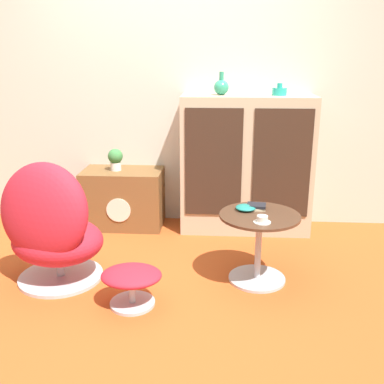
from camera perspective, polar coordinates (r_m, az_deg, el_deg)
ground_plane at (r=3.16m, az=-4.34°, el=-12.15°), size 12.00×12.00×0.00m
wall_back at (r=4.15m, az=-1.96°, el=13.83°), size 6.40×0.06×2.60m
sideboard at (r=4.00m, az=6.88°, el=3.49°), size 1.14×0.43×1.21m
tv_console at (r=4.19m, az=-8.70°, el=-0.78°), size 0.72×0.43×0.53m
egg_chair at (r=3.21m, az=-17.46°, el=-4.39°), size 0.78×0.74×0.90m
ottoman at (r=2.91m, az=-7.69°, el=-10.94°), size 0.39×0.33×0.25m
coffee_table at (r=3.16m, az=8.45°, el=-6.07°), size 0.55×0.55×0.49m
vase_leftmost at (r=3.90m, az=3.74°, el=13.18°), size 0.13×0.13×0.19m
vase_inner_left at (r=3.93m, az=11.05°, el=12.46°), size 0.12×0.12×0.10m
potted_plant at (r=4.10m, az=-9.70°, el=4.23°), size 0.13×0.13×0.20m
teacup at (r=2.95m, az=8.91°, el=-3.52°), size 0.11×0.11×0.05m
book_stack at (r=3.19m, az=8.12°, el=-1.84°), size 0.14×0.12×0.03m
bowl at (r=3.16m, az=6.85°, el=-1.98°), size 0.14×0.14×0.04m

